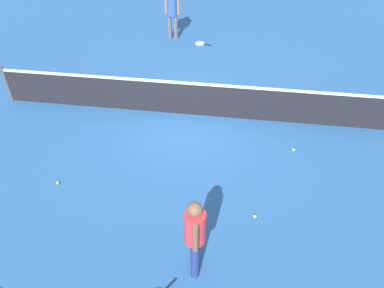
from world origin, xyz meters
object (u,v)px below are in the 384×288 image
tennis_ball_near_player (255,217)px  player_near_side (195,233)px  player_far_side (172,10)px  tennis_ball_stray_right (293,150)px  tennis_racket_far_player (201,44)px  tennis_ball_stray_left (58,183)px

tennis_ball_near_player → player_near_side: bearing=-128.7°
player_near_side → player_far_side: same height
player_far_side → tennis_ball_stray_right: (3.86, -5.66, -0.98)m
tennis_racket_far_player → tennis_ball_stray_left: 7.45m
player_near_side → tennis_ball_near_player: size_ratio=25.76×
player_near_side → tennis_ball_stray_left: player_near_side is taller
player_far_side → tennis_ball_near_player: player_far_side is taller
player_far_side → tennis_ball_stray_right: player_far_side is taller
tennis_ball_stray_left → tennis_ball_near_player: bearing=-4.7°
player_near_side → player_far_side: size_ratio=1.00×
tennis_ball_near_player → tennis_ball_stray_left: size_ratio=1.00×
tennis_racket_far_player → tennis_ball_stray_right: tennis_ball_stray_right is taller
tennis_ball_stray_left → tennis_ball_stray_right: bearing=19.3°
tennis_ball_stray_right → tennis_ball_stray_left: bearing=-160.7°
player_near_side → tennis_ball_stray_right: size_ratio=25.76×
player_near_side → tennis_ball_stray_left: 3.68m
tennis_racket_far_player → tennis_ball_stray_left: bearing=-107.4°
player_far_side → tennis_ball_near_player: size_ratio=25.76×
tennis_ball_stray_left → tennis_ball_stray_right: same height
player_near_side → tennis_racket_far_player: (-0.94, 8.73, -1.00)m
player_far_side → tennis_racket_far_player: 1.47m
tennis_racket_far_player → tennis_ball_stray_right: 6.04m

